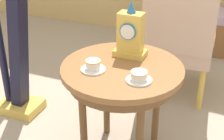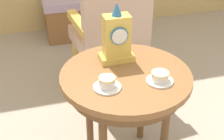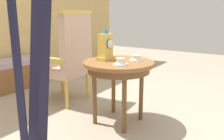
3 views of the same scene
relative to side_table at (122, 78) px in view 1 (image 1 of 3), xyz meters
The scene contains 7 objects.
side_table is the anchor object (origin of this frame).
teacup_left 0.20m from the side_table, 141.10° to the right, with size 0.14×0.14×0.06m.
teacup_right 0.21m from the side_table, 41.56° to the right, with size 0.14×0.14×0.06m.
mantel_clock 0.26m from the side_table, 92.60° to the left, with size 0.19×0.11×0.34m.
armchair 0.83m from the side_table, 79.24° to the left, with size 0.59×0.58×1.14m.
harp 0.91m from the side_table, 169.07° to the left, with size 0.40×0.24×1.89m.
window_bench 1.95m from the side_table, 85.06° to the left, with size 0.90×0.40×0.44m.
Camera 1 is at (0.56, -1.51, 1.48)m, focal length 52.61 mm.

